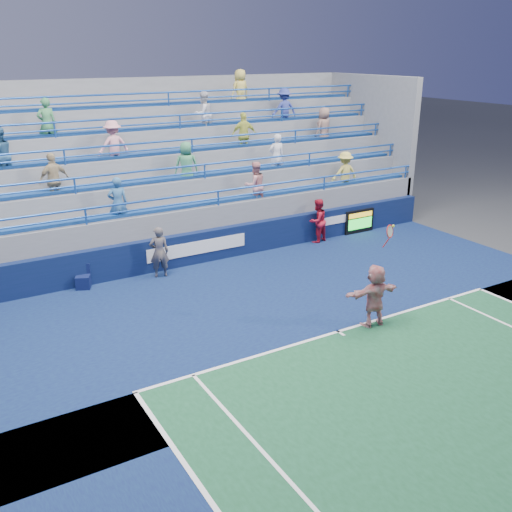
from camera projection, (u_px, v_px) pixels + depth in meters
ground at (338, 332)px, 14.71m from camera, size 120.00×120.00×0.00m
sponsor_wall at (222, 243)px, 19.78m from camera, size 18.00×0.32×1.10m
bleacher_stand at (177, 193)px, 22.49m from camera, size 18.00×5.60×6.13m
serve_speed_board at (359, 221)px, 22.55m from camera, size 1.36×0.17×0.94m
judge_chair at (83, 281)px, 17.35m from camera, size 0.55×0.56×0.74m
tennis_player at (375, 295)px, 14.81m from camera, size 1.62×0.66×2.73m
line_judge at (159, 252)px, 18.03m from camera, size 0.68×0.52×1.68m
ball_girl at (317, 221)px, 21.34m from camera, size 0.94×0.81×1.66m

